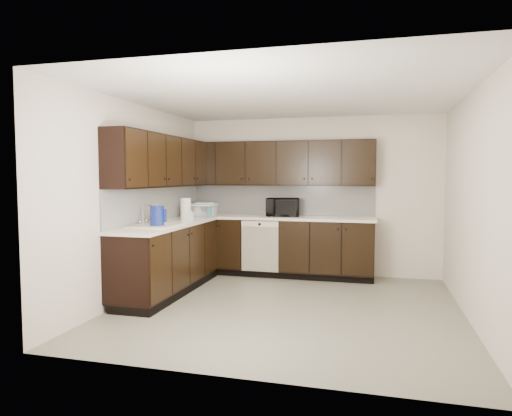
{
  "coord_description": "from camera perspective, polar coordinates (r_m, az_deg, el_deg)",
  "views": [
    {
      "loc": [
        1.0,
        -5.29,
        1.57
      ],
      "look_at": [
        -0.55,
        0.6,
        1.14
      ],
      "focal_mm": 32.0,
      "sensor_mm": 36.0,
      "label": 1
    }
  ],
  "objects": [
    {
      "name": "floor",
      "position": [
        5.6,
        3.96,
        -12.26
      ],
      "size": [
        4.0,
        4.0,
        0.0
      ],
      "primitive_type": "plane",
      "color": "gray",
      "rests_on": "ground"
    },
    {
      "name": "ceiling",
      "position": [
        5.46,
        4.09,
        13.81
      ],
      "size": [
        4.0,
        4.0,
        0.0
      ],
      "primitive_type": "plane",
      "rotation": [
        3.14,
        0.0,
        0.0
      ],
      "color": "white",
      "rests_on": "wall_back"
    },
    {
      "name": "wall_back",
      "position": [
        7.36,
        6.92,
        1.49
      ],
      "size": [
        4.0,
        0.02,
        2.5
      ],
      "primitive_type": "cube",
      "color": "beige",
      "rests_on": "floor"
    },
    {
      "name": "wall_left",
      "position": [
        6.09,
        -14.81,
        0.87
      ],
      "size": [
        0.02,
        4.0,
        2.5
      ],
      "primitive_type": "cube",
      "color": "beige",
      "rests_on": "floor"
    },
    {
      "name": "wall_right",
      "position": [
        5.39,
        25.4,
        0.22
      ],
      "size": [
        0.02,
        4.0,
        2.5
      ],
      "primitive_type": "cube",
      "color": "beige",
      "rests_on": "floor"
    },
    {
      "name": "wall_front",
      "position": [
        3.45,
        -2.17,
        -1.3
      ],
      "size": [
        4.0,
        0.02,
        2.5
      ],
      "primitive_type": "cube",
      "color": "beige",
      "rests_on": "floor"
    },
    {
      "name": "lower_cabinets",
      "position": [
        6.8,
        -2.65,
        -5.78
      ],
      "size": [
        3.0,
        2.8,
        0.9
      ],
      "color": "black",
      "rests_on": "floor"
    },
    {
      "name": "countertop",
      "position": [
        6.73,
        -2.69,
        -1.53
      ],
      "size": [
        3.03,
        2.83,
        0.04
      ],
      "color": "silver",
      "rests_on": "lower_cabinets"
    },
    {
      "name": "backsplash",
      "position": [
        6.98,
        -3.82,
        0.8
      ],
      "size": [
        3.0,
        2.8,
        0.48
      ],
      "color": "silver",
      "rests_on": "countertop"
    },
    {
      "name": "upper_cabinets",
      "position": [
        6.82,
        -3.23,
        5.68
      ],
      "size": [
        3.0,
        2.8,
        0.7
      ],
      "color": "black",
      "rests_on": "wall_back"
    },
    {
      "name": "dishwasher",
      "position": [
        6.98,
        0.49,
        -4.42
      ],
      "size": [
        0.58,
        0.04,
        0.78
      ],
      "color": "beige",
      "rests_on": "lower_cabinets"
    },
    {
      "name": "sink",
      "position": [
        5.96,
        -12.14,
        -2.72
      ],
      "size": [
        0.54,
        0.82,
        0.42
      ],
      "color": "beige",
      "rests_on": "countertop"
    },
    {
      "name": "microwave",
      "position": [
        7.17,
        3.35,
        0.1
      ],
      "size": [
        0.56,
        0.42,
        0.28
      ],
      "primitive_type": "imported",
      "rotation": [
        0.0,
        0.0,
        0.15
      ],
      "color": "black",
      "rests_on": "countertop"
    },
    {
      "name": "soap_bottle_a",
      "position": [
        6.41,
        -8.22,
        -0.79
      ],
      "size": [
        0.09,
        0.1,
        0.19
      ],
      "primitive_type": "imported",
      "rotation": [
        0.0,
        0.0,
        0.07
      ],
      "color": "gray",
      "rests_on": "countertop"
    },
    {
      "name": "soap_bottle_b",
      "position": [
        6.16,
        -12.21,
        -0.71
      ],
      "size": [
        0.12,
        0.12,
        0.26
      ],
      "primitive_type": "imported",
      "rotation": [
        0.0,
        0.0,
        0.2
      ],
      "color": "gray",
      "rests_on": "countertop"
    },
    {
      "name": "toaster_oven",
      "position": [
        7.6,
        -6.52,
        -0.04
      ],
      "size": [
        0.37,
        0.33,
        0.19
      ],
      "primitive_type": "cube",
      "rotation": [
        0.0,
        0.0,
        0.41
      ],
      "color": "#B1B2B4",
      "rests_on": "countertop"
    },
    {
      "name": "storage_bin",
      "position": [
        7.17,
        -7.12,
        -0.32
      ],
      "size": [
        0.47,
        0.35,
        0.18
      ],
      "primitive_type": "cube",
      "rotation": [
        0.0,
        0.0,
        0.01
      ],
      "color": "white",
      "rests_on": "countertop"
    },
    {
      "name": "blue_pitcher",
      "position": [
        5.75,
        -12.26,
        -1.05
      ],
      "size": [
        0.22,
        0.22,
        0.26
      ],
      "primitive_type": "cylinder",
      "rotation": [
        0.0,
        0.0,
        0.32
      ],
      "color": "navy",
      "rests_on": "countertop"
    },
    {
      "name": "teal_tumbler",
      "position": [
        7.11,
        -5.83,
        -0.36
      ],
      "size": [
        0.08,
        0.08,
        0.18
      ],
      "primitive_type": "cylinder",
      "rotation": [
        0.0,
        0.0,
        0.0
      ],
      "color": "#0E9C93",
      "rests_on": "countertop"
    },
    {
      "name": "paper_towel_roll",
      "position": [
        6.47,
        -8.78,
        -0.2
      ],
      "size": [
        0.16,
        0.16,
        0.32
      ],
      "primitive_type": "cylinder",
      "rotation": [
        0.0,
        0.0,
        0.14
      ],
      "color": "silver",
      "rests_on": "countertop"
    }
  ]
}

